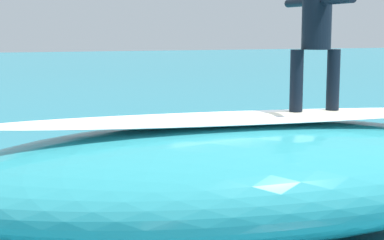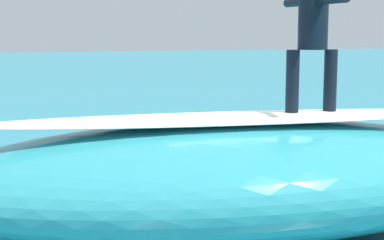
{
  "view_description": "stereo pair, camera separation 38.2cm",
  "coord_description": "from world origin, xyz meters",
  "px_view_note": "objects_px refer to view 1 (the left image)",
  "views": [
    {
      "loc": [
        3.66,
        8.48,
        2.52
      ],
      "look_at": [
        0.65,
        0.06,
        1.2
      ],
      "focal_mm": 58.36,
      "sensor_mm": 36.0,
      "label": 1
    },
    {
      "loc": [
        3.3,
        8.6,
        2.52
      ],
      "look_at": [
        0.65,
        0.06,
        1.2
      ],
      "focal_mm": 58.36,
      "sensor_mm": 36.0,
      "label": 2
    }
  ],
  "objects_px": {
    "surfboard_riding": "(314,114)",
    "surfer_paddling": "(98,168)",
    "surfer_riding": "(316,31)",
    "surfboard_paddling": "(101,177)"
  },
  "relations": [
    {
      "from": "surfboard_paddling",
      "to": "surfboard_riding",
      "type": "bearing_deg",
      "value": -114.6
    },
    {
      "from": "surfer_riding",
      "to": "surfer_paddling",
      "type": "height_order",
      "value": "surfer_riding"
    },
    {
      "from": "surfer_riding",
      "to": "surfboard_riding",
      "type": "bearing_deg",
      "value": 129.14
    },
    {
      "from": "surfboard_riding",
      "to": "surfboard_paddling",
      "type": "distance_m",
      "value": 4.18
    },
    {
      "from": "surfer_paddling",
      "to": "surfer_riding",
      "type": "bearing_deg",
      "value": -112.76
    },
    {
      "from": "surfboard_paddling",
      "to": "surfer_paddling",
      "type": "bearing_deg",
      "value": -180.0
    },
    {
      "from": "surfboard_riding",
      "to": "surfer_paddling",
      "type": "distance_m",
      "value": 4.07
    },
    {
      "from": "surfboard_riding",
      "to": "surfer_riding",
      "type": "relative_size",
      "value": 1.15
    },
    {
      "from": "surfer_riding",
      "to": "surfboard_paddling",
      "type": "xyz_separation_m",
      "value": [
        2.02,
        -3.38,
        -2.44
      ]
    },
    {
      "from": "surfboard_riding",
      "to": "surfer_paddling",
      "type": "bearing_deg",
      "value": -54.97
    }
  ]
}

